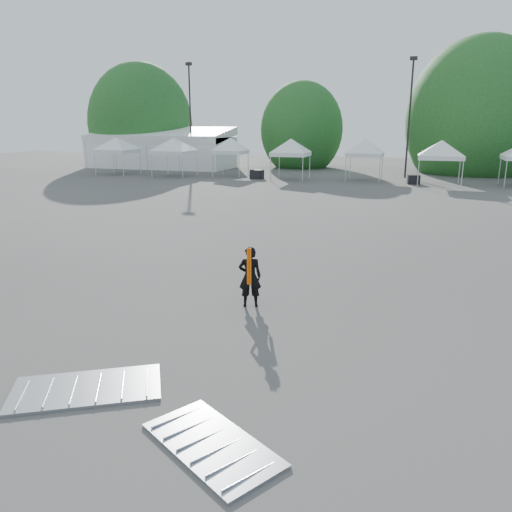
% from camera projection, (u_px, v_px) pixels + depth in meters
% --- Properties ---
extents(ground, '(120.00, 120.00, 0.00)m').
position_uv_depth(ground, '(261.00, 283.00, 14.36)').
color(ground, '#474442').
rests_on(ground, ground).
extents(marquee, '(15.00, 6.25, 4.23)m').
position_uv_depth(marquee, '(161.00, 149.00, 52.60)').
color(marquee, white).
rests_on(marquee, ground).
extents(light_pole_west, '(0.60, 0.25, 10.30)m').
position_uv_depth(light_pole_west, '(190.00, 111.00, 49.52)').
color(light_pole_west, black).
rests_on(light_pole_west, ground).
extents(light_pole_east, '(0.60, 0.25, 9.80)m').
position_uv_depth(light_pole_east, '(410.00, 111.00, 41.51)').
color(light_pole_east, black).
rests_on(light_pole_east, ground).
extents(tree_far_w, '(4.80, 4.80, 7.30)m').
position_uv_depth(tree_far_w, '(141.00, 124.00, 55.89)').
color(tree_far_w, '#382314').
rests_on(tree_far_w, ground).
extents(tree_mid_w, '(4.16, 4.16, 6.33)m').
position_uv_depth(tree_mid_w, '(302.00, 130.00, 52.54)').
color(tree_mid_w, '#382314').
rests_on(tree_mid_w, ground).
extents(tree_mid_e, '(5.12, 5.12, 7.79)m').
position_uv_depth(tree_mid_e, '(478.00, 120.00, 46.34)').
color(tree_mid_e, '#382314').
rests_on(tree_mid_e, ground).
extents(tent_a, '(4.38, 4.38, 3.88)m').
position_uv_depth(tent_a, '(117.00, 140.00, 45.42)').
color(tent_a, silver).
rests_on(tent_a, ground).
extents(tent_b, '(4.47, 4.47, 3.88)m').
position_uv_depth(tent_b, '(174.00, 141.00, 43.53)').
color(tent_b, silver).
rests_on(tent_b, ground).
extents(tent_c, '(3.76, 3.76, 3.88)m').
position_uv_depth(tent_c, '(230.00, 141.00, 43.75)').
color(tent_c, silver).
rests_on(tent_c, ground).
extents(tent_d, '(4.05, 4.05, 3.88)m').
position_uv_depth(tent_d, '(291.00, 142.00, 40.67)').
color(tent_d, silver).
rests_on(tent_d, ground).
extents(tent_e, '(4.02, 4.02, 3.88)m').
position_uv_depth(tent_e, '(366.00, 142.00, 40.00)').
color(tent_e, silver).
rests_on(tent_e, ground).
extents(tent_f, '(4.52, 4.52, 3.88)m').
position_uv_depth(tent_f, '(442.00, 144.00, 36.79)').
color(tent_f, silver).
rests_on(tent_f, ground).
extents(man, '(0.66, 0.54, 1.55)m').
position_uv_depth(man, '(250.00, 277.00, 12.38)').
color(man, black).
rests_on(man, ground).
extents(barrier_left, '(2.78, 2.32, 0.08)m').
position_uv_depth(barrier_left, '(87.00, 388.00, 8.58)').
color(barrier_left, '#A7AAAF').
rests_on(barrier_left, ground).
extents(barrier_mid, '(2.38, 2.03, 0.07)m').
position_uv_depth(barrier_mid, '(212.00, 444.00, 7.08)').
color(barrier_mid, '#A7AAAF').
rests_on(barrier_mid, ground).
extents(crate_west, '(1.15, 1.00, 0.76)m').
position_uv_depth(crate_west, '(257.00, 174.00, 41.91)').
color(crate_west, black).
rests_on(crate_west, ground).
extents(crate_mid, '(1.01, 0.85, 0.70)m').
position_uv_depth(crate_mid, '(414.00, 180.00, 38.24)').
color(crate_mid, black).
rests_on(crate_mid, ground).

